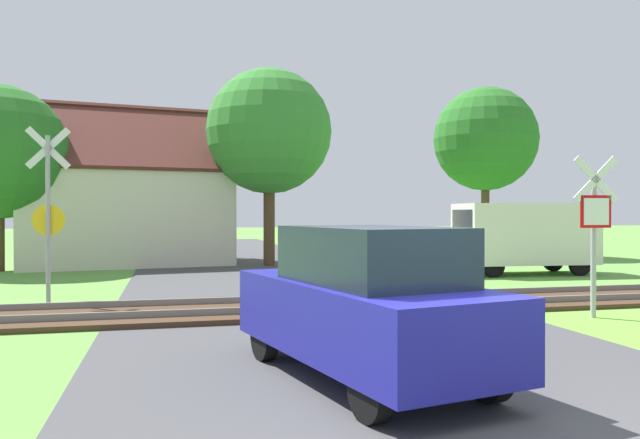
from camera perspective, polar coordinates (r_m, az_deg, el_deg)
The scene contains 10 objects.
ground_plane at distance 6.04m, azimuth 14.08°, elevation -18.11°, with size 160.00×160.00×0.00m, color #5B933D.
road_asphalt at distance 7.79m, azimuth 7.03°, elevation -13.78°, with size 7.56×80.00×0.01m, color #424244.
rail_track at distance 12.50m, azimuth -1.16°, elevation -8.06°, with size 60.00×2.60×0.22m.
stop_sign_near at distance 12.54m, azimuth 23.81°, elevation -0.35°, with size 0.88×0.17×3.00m.
crossing_sign_far at distance 13.91m, azimuth -23.60°, elevation 1.00°, with size 0.88×0.14×3.71m.
house at distance 25.06m, azimuth -17.38°, elevation 0.68°, with size 8.53×6.75×6.10m.
tree_far at distance 29.54m, azimuth 14.89°, elevation 7.09°, with size 4.70×4.70×7.67m.
tree_center at distance 23.36m, azimuth -4.68°, elevation 8.00°, with size 4.63×4.63×7.29m.
mail_truck at distance 20.75m, azimuth 17.79°, elevation -1.38°, with size 5.02×2.20×2.24m.
parked_car at distance 7.30m, azimuth 4.10°, elevation -7.61°, with size 2.46×4.26×1.78m.
Camera 1 is at (-2.66, -5.06, 1.93)m, focal length 35.00 mm.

